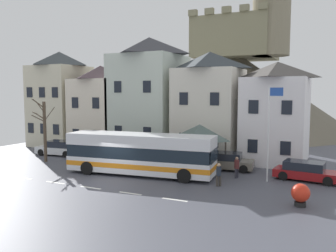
{
  "coord_description": "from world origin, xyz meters",
  "views": [
    {
      "loc": [
        14.25,
        -20.05,
        6.25
      ],
      "look_at": [
        1.99,
        5.74,
        3.45
      ],
      "focal_mm": 38.1,
      "sensor_mm": 36.0,
      "label": 1
    }
  ],
  "objects": [
    {
      "name": "townhouse_04",
      "position": [
        9.41,
        12.39,
        4.4
      ],
      "size": [
        5.17,
        6.84,
        8.81
      ],
      "color": "white",
      "rests_on": "ground_plane"
    },
    {
      "name": "parked_car_03",
      "position": [
        6.55,
        7.29,
        0.67
      ],
      "size": [
        4.08,
        2.35,
        1.37
      ],
      "rotation": [
        0.0,
        0.0,
        0.12
      ],
      "color": "#6F685C",
      "rests_on": "ground_plane"
    },
    {
      "name": "pedestrian_01",
      "position": [
        7.39,
        2.16,
        0.83
      ],
      "size": [
        0.33,
        0.32,
        1.54
      ],
      "color": "#38332D",
      "rests_on": "ground_plane"
    },
    {
      "name": "bus_shelter",
      "position": [
        4.51,
        6.27,
        3.0
      ],
      "size": [
        3.6,
        3.6,
        3.64
      ],
      "color": "#473D33",
      "rests_on": "ground_plane"
    },
    {
      "name": "harbour_buoy",
      "position": [
        12.65,
        0.08,
        0.7
      ],
      "size": [
        1.01,
        1.01,
        1.26
      ],
      "color": "black",
      "rests_on": "ground_plane"
    },
    {
      "name": "townhouse_00",
      "position": [
        -14.65,
        11.79,
        5.36
      ],
      "size": [
        5.47,
        5.65,
        10.73
      ],
      "color": "beige",
      "rests_on": "ground_plane"
    },
    {
      "name": "bare_tree_00",
      "position": [
        -8.98,
        3.42,
        2.88
      ],
      "size": [
        1.34,
        1.95,
        5.61
      ],
      "color": "brown",
      "rests_on": "ground_plane"
    },
    {
      "name": "transit_bus",
      "position": [
        1.12,
        2.74,
        1.55
      ],
      "size": [
        11.39,
        3.89,
        3.07
      ],
      "rotation": [
        0.0,
        0.0,
        0.12
      ],
      "color": "white",
      "rests_on": "ground_plane"
    },
    {
      "name": "public_bench",
      "position": [
        5.94,
        8.11,
        0.48
      ],
      "size": [
        1.77,
        0.48,
        0.87
      ],
      "color": "#473828",
      "rests_on": "ground_plane"
    },
    {
      "name": "parked_car_00",
      "position": [
        -10.15,
        6.51,
        0.69
      ],
      "size": [
        4.52,
        2.29,
        1.42
      ],
      "rotation": [
        0.0,
        0.0,
        3.24
      ],
      "color": "silver",
      "rests_on": "ground_plane"
    },
    {
      "name": "ground_plane",
      "position": [
        0.0,
        -0.0,
        -0.03
      ],
      "size": [
        40.0,
        60.0,
        0.07
      ],
      "color": "#484A55"
    },
    {
      "name": "pedestrian_00",
      "position": [
        7.9,
        4.84,
        0.89
      ],
      "size": [
        0.35,
        0.35,
        1.55
      ],
      "color": "#2D2D38",
      "rests_on": "ground_plane"
    },
    {
      "name": "flagpole",
      "position": [
        10.15,
        4.71,
        3.83
      ],
      "size": [
        0.95,
        0.1,
        6.56
      ],
      "color": "silver",
      "rests_on": "ground_plane"
    },
    {
      "name": "townhouse_01",
      "position": [
        -8.85,
        11.64,
        4.48
      ],
      "size": [
        5.21,
        5.35,
        8.97
      ],
      "color": "silver",
      "rests_on": "ground_plane"
    },
    {
      "name": "townhouse_02",
      "position": [
        -3.31,
        12.41,
        5.85
      ],
      "size": [
        6.39,
        6.88,
        11.7
      ],
      "color": "silver",
      "rests_on": "ground_plane"
    },
    {
      "name": "hilltop_castle",
      "position": [
        -0.29,
        35.54,
        6.62
      ],
      "size": [
        35.48,
        35.48,
        19.42
      ],
      "color": "#625B4C",
      "rests_on": "ground_plane"
    },
    {
      "name": "parked_car_01",
      "position": [
        12.48,
        6.32,
        0.65
      ],
      "size": [
        4.57,
        2.3,
        1.32
      ],
      "rotation": [
        0.0,
        0.0,
        -0.1
      ],
      "color": "maroon",
      "rests_on": "ground_plane"
    },
    {
      "name": "townhouse_03",
      "position": [
        3.4,
        11.78,
        4.94
      ],
      "size": [
        5.69,
        5.63,
        9.88
      ],
      "color": "silver",
      "rests_on": "ground_plane"
    },
    {
      "name": "parked_car_02",
      "position": [
        -4.84,
        7.06,
        0.65
      ],
      "size": [
        3.93,
        2.0,
        1.32
      ],
      "rotation": [
        0.0,
        0.0,
        -0.06
      ],
      "color": "black",
      "rests_on": "ground_plane"
    }
  ]
}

